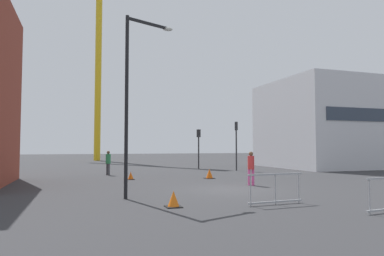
{
  "coord_description": "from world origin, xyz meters",
  "views": [
    {
      "loc": [
        -6.76,
        -14.84,
        2.02
      ],
      "look_at": [
        0.0,
        5.66,
        3.17
      ],
      "focal_mm": 32.2,
      "sensor_mm": 36.0,
      "label": 1
    }
  ],
  "objects": [
    {
      "name": "traffic_cone_orange",
      "position": [
        -3.73,
        -3.68,
        0.25
      ],
      "size": [
        0.53,
        0.53,
        0.54
      ],
      "color": "black",
      "rests_on": "ground"
    },
    {
      "name": "construction_crane",
      "position": [
        -4.52,
        36.45,
        18.62
      ],
      "size": [
        11.22,
        18.19,
        28.27
      ],
      "color": "gold",
      "rests_on": "ground"
    },
    {
      "name": "pedestrian_waiting",
      "position": [
        -4.77,
        9.97,
        0.99
      ],
      "size": [
        0.34,
        0.34,
        1.71
      ],
      "color": "#4C4C51",
      "rests_on": "ground"
    },
    {
      "name": "pedestrian_walking",
      "position": [
        1.77,
        1.23,
        1.02
      ],
      "size": [
        0.34,
        0.34,
        1.75
      ],
      "color": "#D14C8C",
      "rests_on": "ground"
    },
    {
      "name": "office_block",
      "position": [
        17.59,
        13.13,
        4.14
      ],
      "size": [
        13.0,
        10.46,
        8.28
      ],
      "color": "silver",
      "rests_on": "ground"
    },
    {
      "name": "traffic_light_median",
      "position": [
        3.6,
        14.65,
        2.41
      ],
      "size": [
        0.32,
        0.39,
        3.56
      ],
      "color": "#232326",
      "rests_on": "ground"
    },
    {
      "name": "traffic_cone_on_verge",
      "position": [
        -3.72,
        6.29,
        0.22
      ],
      "size": [
        0.47,
        0.47,
        0.47
      ],
      "color": "black",
      "rests_on": "ground"
    },
    {
      "name": "traffic_cone_by_barrier",
      "position": [
        1.09,
        5.47,
        0.28
      ],
      "size": [
        0.59,
        0.59,
        0.6
      ],
      "color": "black",
      "rests_on": "ground"
    },
    {
      "name": "traffic_light_crosswalk",
      "position": [
        5.78,
        11.34,
        2.73
      ],
      "size": [
        0.33,
        0.39,
        4.08
      ],
      "color": "#2D2D30",
      "rests_on": "ground"
    },
    {
      "name": "streetlamp_tall",
      "position": [
        -4.74,
        -1.29,
        4.3
      ],
      "size": [
        2.1,
        0.88,
        7.18
      ],
      "color": "black",
      "rests_on": "ground"
    },
    {
      "name": "safety_barrier_left_run",
      "position": [
        -0.25,
        -4.33,
        0.56
      ],
      "size": [
        2.2,
        0.18,
        1.08
      ],
      "color": "#9EA0A5",
      "rests_on": "ground"
    },
    {
      "name": "ground",
      "position": [
        0.0,
        0.0,
        0.0
      ],
      "size": [
        160.0,
        160.0,
        0.0
      ],
      "primitive_type": "plane",
      "color": "#333335"
    }
  ]
}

